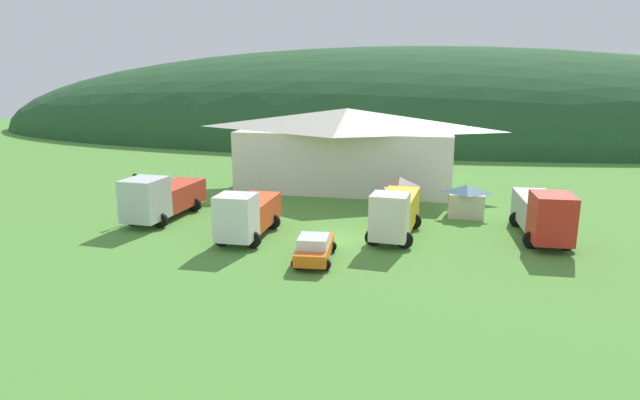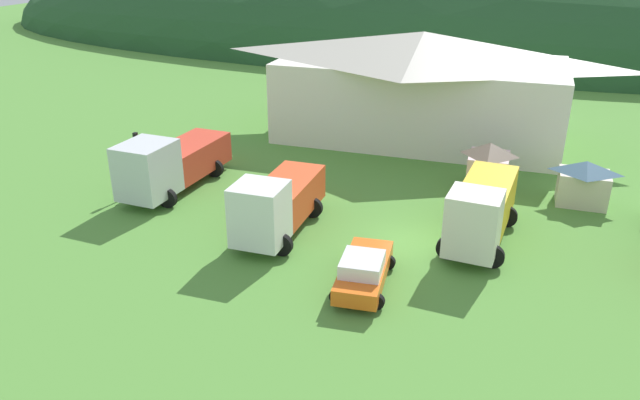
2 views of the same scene
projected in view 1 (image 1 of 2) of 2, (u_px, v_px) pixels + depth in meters
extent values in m
plane|color=#518C38|center=(345.00, 239.00, 36.34)|extent=(200.00, 200.00, 0.00)
ellipsoid|color=#234C28|center=(402.00, 134.00, 99.20)|extent=(160.27, 60.00, 31.32)
cube|color=white|center=(347.00, 158.00, 52.40)|extent=(19.83, 10.03, 5.67)
pyramid|color=#B7B2A3|center=(347.00, 119.00, 51.53)|extent=(21.42, 10.83, 1.99)
cube|color=beige|center=(466.00, 205.00, 41.78)|extent=(2.64, 2.02, 1.88)
pyramid|color=#42667F|center=(467.00, 189.00, 41.49)|extent=(2.85, 2.18, 0.66)
cube|color=beige|center=(399.00, 199.00, 43.42)|extent=(2.26, 2.54, 2.10)
pyramid|color=#6B5B4C|center=(400.00, 181.00, 43.09)|extent=(2.44, 2.75, 0.74)
cube|color=silver|center=(145.00, 199.00, 38.73)|extent=(2.75, 3.15, 3.01)
cube|color=black|center=(143.00, 191.00, 38.44)|extent=(1.52, 2.48, 0.96)
cube|color=red|center=(176.00, 195.00, 42.79)|extent=(2.90, 5.53, 1.82)
cylinder|color=black|center=(161.00, 221.00, 38.78)|extent=(1.10, 0.30, 1.10)
cylinder|color=black|center=(133.00, 218.00, 39.37)|extent=(1.10, 0.30, 1.10)
cylinder|color=black|center=(194.00, 205.00, 43.46)|extent=(1.10, 0.30, 1.10)
cylinder|color=black|center=(169.00, 203.00, 44.05)|extent=(1.10, 0.30, 1.10)
cube|color=white|center=(236.00, 217.00, 34.12)|extent=(2.37, 2.28, 2.89)
cube|color=black|center=(235.00, 208.00, 33.87)|extent=(1.27, 1.82, 0.93)
cube|color=#E04C23|center=(255.00, 211.00, 37.74)|extent=(2.37, 5.06, 1.82)
cylinder|color=black|center=(253.00, 240.00, 34.24)|extent=(1.10, 0.30, 1.10)
cylinder|color=black|center=(222.00, 238.00, 34.66)|extent=(1.10, 0.30, 1.10)
cylinder|color=black|center=(273.00, 222.00, 38.47)|extent=(1.10, 0.30, 1.10)
cylinder|color=black|center=(245.00, 220.00, 38.88)|extent=(1.10, 0.30, 1.10)
cube|color=silver|center=(389.00, 217.00, 34.19)|extent=(2.49, 2.37, 2.93)
cube|color=black|center=(389.00, 207.00, 33.94)|extent=(1.39, 1.85, 0.94)
cube|color=gold|center=(398.00, 209.00, 37.82)|extent=(2.77, 5.60, 2.13)
cylinder|color=black|center=(404.00, 240.00, 34.24)|extent=(1.10, 0.30, 1.10)
cylinder|color=black|center=(373.00, 237.00, 34.80)|extent=(1.10, 0.30, 1.10)
cylinder|color=black|center=(414.00, 221.00, 38.54)|extent=(1.10, 0.30, 1.10)
cylinder|color=black|center=(386.00, 219.00, 39.11)|extent=(1.10, 0.30, 1.10)
cube|color=red|center=(551.00, 218.00, 33.70)|extent=(2.50, 3.04, 3.02)
cube|color=black|center=(553.00, 208.00, 33.41)|extent=(1.37, 2.40, 0.97)
cube|color=#B2B2B7|center=(536.00, 209.00, 37.90)|extent=(2.60, 5.64, 1.99)
cylinder|color=black|center=(567.00, 242.00, 33.88)|extent=(1.10, 0.30, 1.10)
cylinder|color=black|center=(532.00, 240.00, 34.21)|extent=(1.10, 0.30, 1.10)
cylinder|color=black|center=(547.00, 221.00, 38.75)|extent=(1.10, 0.30, 1.10)
cylinder|color=black|center=(517.00, 219.00, 39.09)|extent=(1.10, 0.30, 1.10)
cube|color=orange|center=(315.00, 249.00, 32.03)|extent=(2.23, 4.96, 0.70)
cube|color=silver|center=(314.00, 241.00, 31.32)|extent=(1.85, 2.06, 0.62)
cylinder|color=black|center=(325.00, 265.00, 30.42)|extent=(0.68, 0.24, 0.68)
cylinder|color=black|center=(297.00, 263.00, 30.62)|extent=(0.68, 0.24, 0.68)
cylinder|color=black|center=(331.00, 247.00, 33.59)|extent=(0.68, 0.24, 0.68)
cylinder|color=black|center=(306.00, 246.00, 33.79)|extent=(0.68, 0.24, 0.68)
cylinder|color=#4C4C51|center=(137.00, 201.00, 40.61)|extent=(0.12, 0.12, 3.03)
cube|color=black|center=(135.00, 178.00, 40.20)|extent=(0.20, 0.24, 0.55)
sphere|color=yellow|center=(136.00, 177.00, 40.32)|extent=(0.14, 0.14, 0.14)
cone|color=orange|center=(384.00, 246.00, 34.80)|extent=(0.36, 0.36, 0.47)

